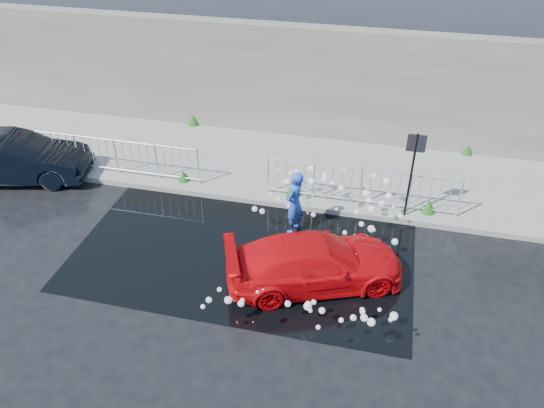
{
  "coord_description": "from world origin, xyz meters",
  "views": [
    {
      "loc": [
        3.44,
        -8.6,
        8.16
      ],
      "look_at": [
        1.02,
        1.59,
        1.0
      ],
      "focal_mm": 35.0,
      "sensor_mm": 36.0,
      "label": 1
    }
  ],
  "objects_px": {
    "red_car": "(316,262)",
    "person": "(295,203)",
    "sign_post": "(413,162)",
    "dark_car": "(15,159)"
  },
  "relations": [
    {
      "from": "sign_post",
      "to": "person",
      "type": "xyz_separation_m",
      "value": [
        -2.7,
        -1.11,
        -0.87
      ]
    },
    {
      "from": "sign_post",
      "to": "red_car",
      "type": "bearing_deg",
      "value": -123.18
    },
    {
      "from": "red_car",
      "to": "person",
      "type": "distance_m",
      "value": 1.96
    },
    {
      "from": "red_car",
      "to": "person",
      "type": "bearing_deg",
      "value": 2.69
    },
    {
      "from": "sign_post",
      "to": "red_car",
      "type": "distance_m",
      "value": 3.61
    },
    {
      "from": "sign_post",
      "to": "red_car",
      "type": "xyz_separation_m",
      "value": [
        -1.87,
        -2.87,
        -1.15
      ]
    },
    {
      "from": "sign_post",
      "to": "person",
      "type": "distance_m",
      "value": 3.05
    },
    {
      "from": "dark_car",
      "to": "person",
      "type": "distance_m",
      "value": 8.32
    },
    {
      "from": "sign_post",
      "to": "dark_car",
      "type": "bearing_deg",
      "value": -177.4
    },
    {
      "from": "dark_car",
      "to": "sign_post",
      "type": "bearing_deg",
      "value": -101.16
    }
  ]
}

